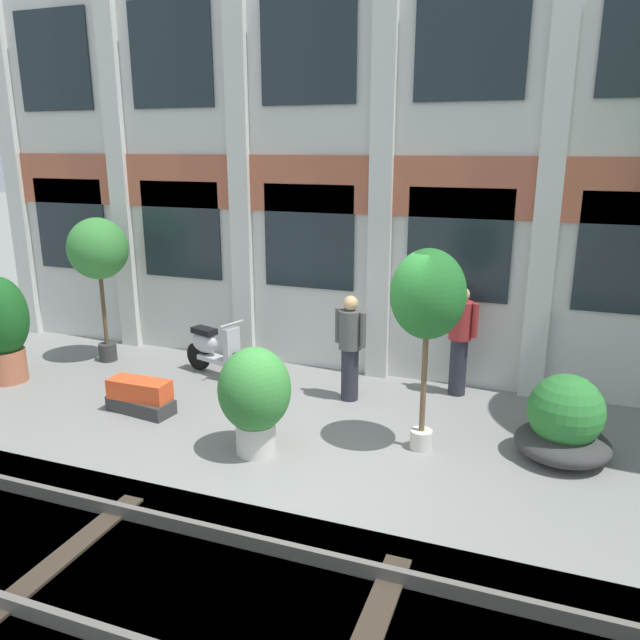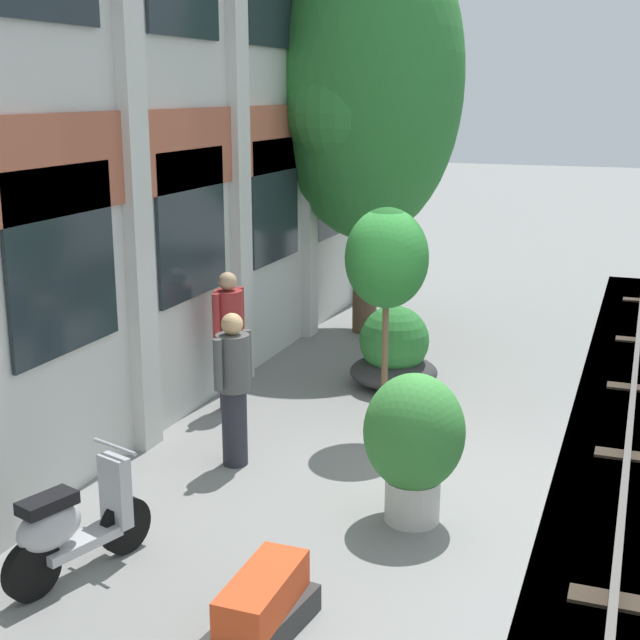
% 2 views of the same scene
% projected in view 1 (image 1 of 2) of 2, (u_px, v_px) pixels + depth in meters
% --- Properties ---
extents(ground_plane, '(80.00, 80.00, 0.00)m').
position_uv_depth(ground_plane, '(309.00, 459.00, 7.62)').
color(ground_plane, gray).
extents(apartment_facade, '(14.95, 0.64, 8.28)m').
position_uv_depth(apartment_facade, '(388.00, 117.00, 9.53)').
color(apartment_facade, silver).
rests_on(apartment_facade, ground).
extents(rail_tracks, '(22.59, 2.80, 0.43)m').
position_uv_depth(rail_tracks, '(201.00, 608.00, 5.35)').
color(rail_tracks, '#4C473F').
rests_on(rail_tracks, ground).
extents(potted_plant_terracotta_small, '(0.90, 0.90, 2.55)m').
position_uv_depth(potted_plant_terracotta_small, '(428.00, 298.00, 7.37)').
color(potted_plant_terracotta_small, beige).
rests_on(potted_plant_terracotta_small, ground).
extents(potted_plant_fluted_column, '(0.82, 0.82, 1.73)m').
position_uv_depth(potted_plant_fluted_column, '(2.00, 325.00, 9.90)').
color(potted_plant_fluted_column, '#B76647').
rests_on(potted_plant_fluted_column, ground).
extents(potted_plant_square_trough, '(1.04, 0.53, 0.49)m').
position_uv_depth(potted_plant_square_trough, '(140.00, 397.00, 8.91)').
color(potted_plant_square_trough, '#333333').
rests_on(potted_plant_square_trough, ground).
extents(potted_plant_ribbed_drum, '(0.90, 0.90, 1.37)m').
position_uv_depth(potted_plant_ribbed_drum, '(255.00, 394.00, 7.58)').
color(potted_plant_ribbed_drum, beige).
rests_on(potted_plant_ribbed_drum, ground).
extents(potted_plant_low_pan, '(1.01, 1.01, 2.53)m').
position_uv_depth(potted_plant_low_pan, '(98.00, 252.00, 10.60)').
color(potted_plant_low_pan, '#333333').
rests_on(potted_plant_low_pan, ground).
extents(potted_plant_wide_bowl, '(1.14, 1.14, 1.07)m').
position_uv_depth(potted_plant_wide_bowl, '(564.00, 424.00, 7.54)').
color(potted_plant_wide_bowl, '#333333').
rests_on(potted_plant_wide_bowl, ground).
extents(scooter_near_curb, '(1.34, 0.65, 0.98)m').
position_uv_depth(scooter_near_curb, '(213.00, 349.00, 10.33)').
color(scooter_near_curb, black).
rests_on(scooter_near_curb, ground).
extents(resident_by_doorway, '(0.52, 0.34, 1.69)m').
position_uv_depth(resident_by_doorway, '(460.00, 338.00, 9.38)').
color(resident_by_doorway, '#282833').
rests_on(resident_by_doorway, ground).
extents(resident_watching_tracks, '(0.51, 0.34, 1.61)m').
position_uv_depth(resident_watching_tracks, '(350.00, 345.00, 9.20)').
color(resident_watching_tracks, '#282833').
rests_on(resident_watching_tracks, ground).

